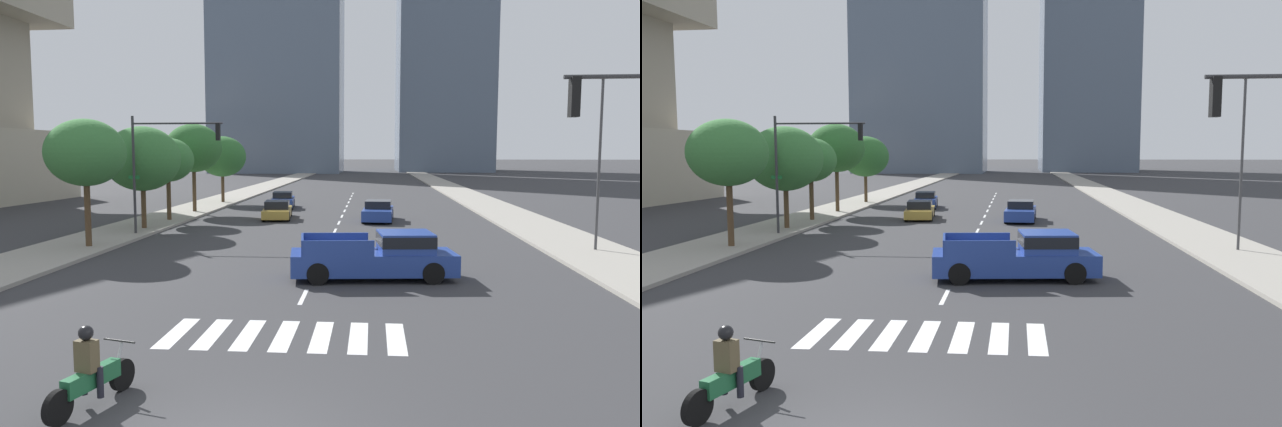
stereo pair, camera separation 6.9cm
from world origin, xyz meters
TOP-DOWN VIEW (x-y plane):
  - sidewalk_east at (11.76, 30.00)m, footprint 4.00×260.00m
  - sidewalk_west at (-11.76, 30.00)m, footprint 4.00×260.00m
  - crosswalk_near at (0.00, 5.81)m, footprint 5.85×2.54m
  - lane_divider_center at (0.00, 33.81)m, footprint 0.14×50.00m
  - motorcycle_trailing at (-2.78, 1.39)m, footprint 0.90×2.15m
  - pickup_truck at (2.42, 12.75)m, footprint 5.96×2.72m
  - sedan_gold_0 at (-4.28, 31.84)m, footprint 2.21×4.86m
  - sedan_blue_1 at (-5.07, 39.77)m, footprint 2.10×4.66m
  - sedan_blue_2 at (2.50, 31.11)m, footprint 2.13×4.78m
  - traffic_signal_far at (-8.79, 22.80)m, footprint 5.15×0.28m
  - street_lamp_east at (12.06, 19.18)m, footprint 0.50×0.24m
  - street_tree_nearest at (-10.96, 18.21)m, footprint 3.61×3.61m
  - street_tree_second at (-10.96, 25.06)m, footprint 4.32×4.32m
  - street_tree_third at (-10.96, 29.39)m, footprint 3.31×3.31m
  - street_tree_fourth at (-10.96, 35.03)m, footprint 4.14×4.14m
  - street_tree_fifth at (-10.96, 43.55)m, footprint 4.13×4.13m
  - office_tower_center_skyline at (18.87, 144.22)m, footprint 21.48×29.48m

SIDE VIEW (x-z plane):
  - lane_divider_center at x=0.00m, z-range 0.00..0.01m
  - crosswalk_near at x=0.00m, z-range 0.00..0.01m
  - sidewalk_east at x=11.76m, z-range 0.00..0.15m
  - sidewalk_west at x=-11.76m, z-range 0.00..0.15m
  - sedan_gold_0 at x=-4.28m, z-range -0.05..1.19m
  - motorcycle_trailing at x=-2.78m, z-range -0.16..1.33m
  - sedan_blue_1 at x=-5.07m, z-range -0.05..1.28m
  - sedan_blue_2 at x=2.50m, z-range -0.05..1.29m
  - pickup_truck at x=2.42m, z-range -0.02..1.65m
  - street_tree_third at x=-10.96m, z-range 1.36..6.62m
  - street_tree_second at x=-10.96m, z-range 1.21..7.01m
  - street_tree_fifth at x=-10.96m, z-range 1.25..6.99m
  - traffic_signal_far at x=-8.79m, z-range 1.33..7.57m
  - street_tree_nearest at x=-10.96m, z-range 1.52..7.37m
  - street_lamp_east at x=12.06m, z-range 0.75..8.43m
  - street_tree_fourth at x=-10.96m, z-range 1.58..7.98m
  - office_tower_center_skyline at x=18.87m, z-range -0.53..76.76m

